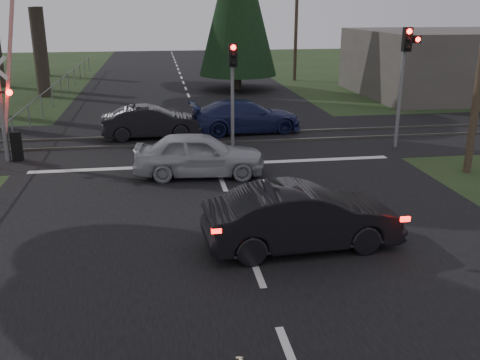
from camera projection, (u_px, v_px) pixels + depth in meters
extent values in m
plane|color=#213417|center=(257.00, 270.00, 11.59)|extent=(120.00, 120.00, 0.00)
cube|color=black|center=(210.00, 152.00, 20.99)|extent=(14.00, 100.00, 0.01)
cube|color=black|center=(206.00, 140.00, 22.86)|extent=(120.00, 8.00, 0.01)
cube|color=silver|center=(215.00, 164.00, 19.29)|extent=(13.00, 0.35, 0.00)
cube|color=#59544C|center=(207.00, 143.00, 22.10)|extent=(120.00, 0.12, 0.10)
cube|color=#59544C|center=(204.00, 134.00, 23.60)|extent=(120.00, 0.12, 0.10)
cylinder|color=slate|center=(2.00, 110.00, 19.12)|extent=(0.18, 0.18, 3.80)
sphere|color=#FF0C07|center=(9.00, 93.00, 18.83)|extent=(0.22, 0.22, 0.22)
cube|color=black|center=(17.00, 146.00, 19.59)|extent=(0.35, 0.25, 1.10)
cube|color=red|center=(10.00, 50.00, 18.55)|extent=(1.16, 0.10, 5.93)
cylinder|color=slate|center=(399.00, 100.00, 21.11)|extent=(0.14, 0.14, 3.80)
cube|color=black|center=(407.00, 39.00, 20.21)|extent=(0.32, 0.24, 0.90)
sphere|color=#FF0C07|center=(409.00, 31.00, 19.99)|extent=(0.20, 0.20, 0.20)
sphere|color=black|center=(409.00, 40.00, 20.09)|extent=(0.18, 0.18, 0.18)
sphere|color=black|center=(408.00, 48.00, 20.18)|extent=(0.18, 0.18, 0.18)
cube|color=black|center=(417.00, 39.00, 20.27)|extent=(0.28, 0.22, 0.28)
sphere|color=#FF0C07|center=(418.00, 39.00, 20.15)|extent=(0.18, 0.18, 0.18)
cylinder|color=slate|center=(232.00, 107.00, 21.39)|extent=(0.14, 0.14, 3.20)
cube|color=black|center=(233.00, 55.00, 20.58)|extent=(0.32, 0.24, 0.90)
sphere|color=#FF0C07|center=(233.00, 47.00, 20.36)|extent=(0.20, 0.20, 0.20)
sphere|color=black|center=(233.00, 55.00, 20.46)|extent=(0.18, 0.18, 0.18)
sphere|color=black|center=(233.00, 63.00, 20.55)|extent=(0.18, 0.18, 0.18)
cylinder|color=#4C3D2D|center=(296.00, 19.00, 39.61)|extent=(0.26, 0.26, 9.00)
cylinder|color=#4C3D2D|center=(243.00, 14.00, 63.09)|extent=(0.26, 0.26, 9.00)
cylinder|color=#473D33|center=(40.00, 53.00, 32.93)|extent=(0.80, 0.80, 5.40)
cylinder|color=#473D33|center=(41.00, 42.00, 42.97)|extent=(0.80, 0.80, 5.40)
cylinder|color=#473D33|center=(238.00, 75.00, 36.21)|extent=(0.50, 0.50, 2.00)
cube|color=#59514C|center=(470.00, 62.00, 34.25)|extent=(14.00, 10.00, 4.00)
imported|color=black|center=(302.00, 217.00, 12.48)|extent=(4.68, 1.89, 1.51)
imported|color=#A1A3A8|center=(199.00, 154.00, 17.83)|extent=(4.48, 2.17, 1.48)
imported|color=#19204C|center=(246.00, 116.00, 24.03)|extent=(5.11, 2.36, 1.45)
imported|color=black|center=(151.00, 122.00, 23.03)|extent=(4.25, 1.70, 1.37)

